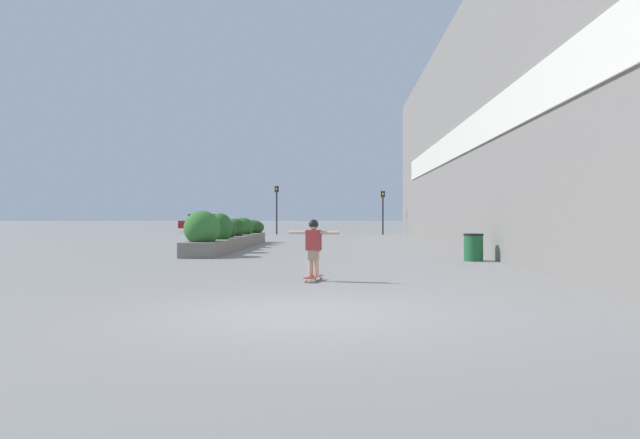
# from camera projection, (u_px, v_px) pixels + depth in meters

# --- Properties ---
(ground_plane) EXTENTS (300.00, 300.00, 0.00)m
(ground_plane) POSITION_uv_depth(u_px,v_px,m) (293.00, 314.00, 7.93)
(ground_plane) COLOR gray
(building_wall_right) EXTENTS (0.67, 38.60, 9.74)m
(building_wall_right) POSITION_uv_depth(u_px,v_px,m) (457.00, 136.00, 24.73)
(building_wall_right) COLOR gray
(building_wall_right) RESTS_ON ground_plane
(planter_box) EXTENTS (1.34, 11.87, 1.55)m
(planter_box) POSITION_uv_depth(u_px,v_px,m) (231.00, 235.00, 23.89)
(planter_box) COLOR slate
(planter_box) RESTS_ON ground_plane
(skateboard) EXTENTS (0.40, 0.77, 0.10)m
(skateboard) POSITION_uv_depth(u_px,v_px,m) (314.00, 278.00, 11.92)
(skateboard) COLOR maroon
(skateboard) RESTS_ON ground_plane
(skateboarder) EXTENTS (1.09, 0.40, 1.20)m
(skateboarder) POSITION_uv_depth(u_px,v_px,m) (314.00, 242.00, 11.92)
(skateboarder) COLOR tan
(skateboarder) RESTS_ON skateboard
(trash_bin) EXTENTS (0.60, 0.60, 0.83)m
(trash_bin) POSITION_uv_depth(u_px,v_px,m) (473.00, 247.00, 17.29)
(trash_bin) COLOR #1E5B33
(trash_bin) RESTS_ON ground_plane
(car_leftmost) EXTENTS (4.54, 1.90, 1.53)m
(car_leftmost) POSITION_uv_depth(u_px,v_px,m) (207.00, 223.00, 48.72)
(car_leftmost) COLOR maroon
(car_leftmost) RESTS_ON ground_plane
(car_center_left) EXTENTS (4.40, 1.85, 1.53)m
(car_center_left) POSITION_uv_depth(u_px,v_px,m) (475.00, 223.00, 48.73)
(car_center_left) COLOR slate
(car_center_left) RESTS_ON ground_plane
(traffic_light_left) EXTENTS (0.28, 0.30, 3.60)m
(traffic_light_left) POSITION_uv_depth(u_px,v_px,m) (277.00, 202.00, 42.37)
(traffic_light_left) COLOR black
(traffic_light_left) RESTS_ON ground_plane
(traffic_light_right) EXTENTS (0.28, 0.30, 3.20)m
(traffic_light_right) POSITION_uv_depth(u_px,v_px,m) (383.00, 205.00, 41.74)
(traffic_light_right) COLOR black
(traffic_light_right) RESTS_ON ground_plane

